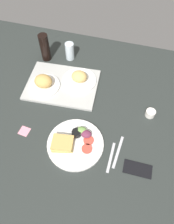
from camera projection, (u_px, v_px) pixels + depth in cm
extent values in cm
cube|color=#282D2B|center=(82.00, 120.00, 125.64)|extent=(190.00, 150.00, 3.00)
cube|color=#B2B2AD|center=(62.00, 85.00, 137.99)|extent=(47.38, 36.32, 1.60)
cylinder|color=white|center=(45.00, 86.00, 135.56)|extent=(19.41, 19.41, 1.40)
ellipsoid|color=tan|center=(43.00, 81.00, 131.72)|extent=(11.13, 9.61, 7.59)
cylinder|color=white|center=(79.00, 81.00, 137.92)|extent=(21.93, 21.93, 1.40)
ellipsoid|color=#DBB266|center=(79.00, 76.00, 134.38)|extent=(9.97, 8.61, 6.79)
cylinder|color=white|center=(75.00, 144.00, 114.77)|extent=(30.44, 30.44, 1.60)
cube|color=tan|center=(63.00, 144.00, 112.97)|extent=(12.80, 11.33, 1.40)
cube|color=#B2C66B|center=(63.00, 143.00, 111.97)|extent=(12.63, 11.09, 1.00)
cube|color=tan|center=(62.00, 142.00, 110.97)|extent=(12.18, 10.48, 1.40)
cylinder|color=#D14738|center=(87.00, 149.00, 111.94)|extent=(5.60, 5.60, 0.80)
cylinder|color=#D14738|center=(89.00, 140.00, 114.61)|extent=(5.60, 5.60, 0.80)
cylinder|color=black|center=(77.00, 133.00, 115.81)|extent=(5.20, 5.20, 3.00)
cylinder|color=#EFEACC|center=(77.00, 132.00, 114.90)|extent=(4.26, 4.26, 0.60)
ellipsoid|color=#729E4C|center=(82.00, 131.00, 116.28)|extent=(6.00, 4.80, 3.60)
ellipsoid|color=#6B2D47|center=(86.00, 134.00, 115.22)|extent=(6.00, 4.80, 3.60)
cylinder|color=silver|center=(70.00, 51.00, 147.81)|extent=(6.06, 6.06, 12.34)
cylinder|color=black|center=(45.00, 48.00, 144.56)|extent=(6.40, 6.40, 19.48)
cylinder|color=silver|center=(150.00, 113.00, 124.30)|extent=(5.60, 5.60, 4.00)
cube|color=#B7B7BC|center=(111.00, 157.00, 111.19)|extent=(1.56, 17.01, 0.50)
cube|color=#B7B7BC|center=(118.00, 152.00, 112.88)|extent=(2.93, 19.05, 0.50)
cube|color=black|center=(138.00, 169.00, 107.60)|extent=(14.50, 7.40, 0.80)
cube|color=pink|center=(24.00, 131.00, 119.95)|extent=(6.19, 6.19, 0.12)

